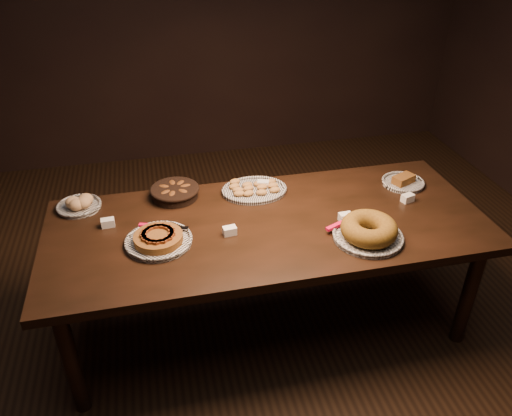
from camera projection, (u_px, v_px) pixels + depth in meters
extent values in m
plane|color=black|center=(267.00, 322.00, 3.12)|extent=(5.00, 5.00, 0.00)
cube|color=black|center=(269.00, 226.00, 2.74)|extent=(2.40, 1.00, 0.05)
cylinder|color=black|center=(71.00, 360.00, 2.42)|extent=(0.08, 0.08, 0.70)
cylinder|color=black|center=(469.00, 294.00, 2.82)|extent=(0.08, 0.08, 0.70)
cylinder|color=black|center=(82.00, 265.00, 3.05)|extent=(0.08, 0.08, 0.70)
cylinder|color=black|center=(406.00, 221.00, 3.45)|extent=(0.08, 0.08, 0.70)
torus|color=white|center=(159.00, 240.00, 2.55)|extent=(0.35, 0.35, 0.02)
cylinder|color=#542A10|center=(158.00, 238.00, 2.54)|extent=(0.30, 0.30, 0.04)
cube|color=#4E1D0D|center=(171.00, 230.00, 2.55)|extent=(0.04, 0.09, 0.01)
cube|color=#4E1D0D|center=(167.00, 228.00, 2.58)|extent=(0.07, 0.08, 0.01)
cube|color=#4E1D0D|center=(162.00, 226.00, 2.59)|extent=(0.09, 0.06, 0.01)
cube|color=#4E1D0D|center=(156.00, 227.00, 2.58)|extent=(0.09, 0.03, 0.01)
cube|color=#4E1D0D|center=(150.00, 228.00, 2.57)|extent=(0.08, 0.07, 0.01)
cube|color=#4E1D0D|center=(146.00, 232.00, 2.55)|extent=(0.06, 0.09, 0.01)
cube|color=#4E1D0D|center=(144.00, 235.00, 2.52)|extent=(0.03, 0.09, 0.01)
cube|color=#4E1D0D|center=(146.00, 239.00, 2.49)|extent=(0.06, 0.09, 0.01)
cube|color=#4E1D0D|center=(150.00, 241.00, 2.48)|extent=(0.08, 0.07, 0.01)
cube|color=#4E1D0D|center=(157.00, 242.00, 2.47)|extent=(0.09, 0.04, 0.01)
cube|color=#4E1D0D|center=(163.00, 240.00, 2.48)|extent=(0.09, 0.05, 0.01)
cube|color=#4E1D0D|center=(168.00, 238.00, 2.50)|extent=(0.08, 0.08, 0.01)
cube|color=#4E1D0D|center=(171.00, 234.00, 2.53)|extent=(0.05, 0.09, 0.01)
cube|color=#F00C40|center=(150.00, 226.00, 2.64)|extent=(0.12, 0.06, 0.02)
cube|color=silver|center=(174.00, 228.00, 2.63)|extent=(0.15, 0.08, 0.00)
torus|color=black|center=(254.00, 189.00, 2.99)|extent=(0.32, 0.32, 0.02)
ellipsoid|color=#925A2A|center=(239.00, 193.00, 2.93)|extent=(0.07, 0.05, 0.03)
ellipsoid|color=#925A2A|center=(249.00, 193.00, 2.93)|extent=(0.08, 0.06, 0.03)
ellipsoid|color=#925A2A|center=(262.00, 192.00, 2.94)|extent=(0.07, 0.05, 0.03)
ellipsoid|color=#925A2A|center=(275.00, 190.00, 2.97)|extent=(0.07, 0.05, 0.03)
ellipsoid|color=#925A2A|center=(238.00, 190.00, 2.97)|extent=(0.07, 0.06, 0.03)
ellipsoid|color=#925A2A|center=(248.00, 188.00, 2.98)|extent=(0.08, 0.06, 0.03)
ellipsoid|color=#925A2A|center=(262.00, 187.00, 3.00)|extent=(0.07, 0.05, 0.03)
ellipsoid|color=#925A2A|center=(273.00, 185.00, 3.01)|extent=(0.07, 0.04, 0.03)
ellipsoid|color=#925A2A|center=(234.00, 186.00, 3.00)|extent=(0.08, 0.06, 0.03)
ellipsoid|color=#925A2A|center=(247.00, 185.00, 3.02)|extent=(0.08, 0.06, 0.03)
ellipsoid|color=#925A2A|center=(259.00, 184.00, 3.03)|extent=(0.07, 0.04, 0.03)
ellipsoid|color=#925A2A|center=(271.00, 181.00, 3.05)|extent=(0.07, 0.05, 0.03)
ellipsoid|color=#925A2A|center=(235.00, 181.00, 3.05)|extent=(0.08, 0.06, 0.03)
torus|color=black|center=(368.00, 235.00, 2.58)|extent=(0.37, 0.37, 0.02)
torus|color=brown|center=(369.00, 229.00, 2.56)|extent=(0.39, 0.39, 0.10)
cube|color=#F00C40|center=(335.00, 226.00, 2.64)|extent=(0.12, 0.07, 0.02)
cube|color=silver|center=(352.00, 218.00, 2.71)|extent=(0.15, 0.09, 0.00)
cylinder|color=black|center=(175.00, 192.00, 2.93)|extent=(0.27, 0.27, 0.07)
torus|color=black|center=(175.00, 189.00, 2.92)|extent=(0.29, 0.29, 0.02)
ellipsoid|color=#38200B|center=(186.00, 187.00, 2.94)|extent=(0.09, 0.06, 0.04)
ellipsoid|color=#38200B|center=(181.00, 185.00, 2.97)|extent=(0.09, 0.10, 0.04)
ellipsoid|color=#38200B|center=(172.00, 184.00, 2.97)|extent=(0.06, 0.09, 0.04)
ellipsoid|color=#38200B|center=(164.00, 188.00, 2.94)|extent=(0.10, 0.08, 0.04)
ellipsoid|color=#38200B|center=(166.00, 194.00, 2.88)|extent=(0.10, 0.09, 0.04)
ellipsoid|color=#38200B|center=(172.00, 195.00, 2.86)|extent=(0.07, 0.10, 0.04)
ellipsoid|color=#38200B|center=(183.00, 193.00, 2.89)|extent=(0.09, 0.10, 0.04)
torus|color=white|center=(79.00, 205.00, 2.84)|extent=(0.25, 0.25, 0.02)
ellipsoid|color=#A5794C|center=(73.00, 202.00, 2.81)|extent=(0.08, 0.08, 0.07)
ellipsoid|color=#A5794C|center=(86.00, 199.00, 2.84)|extent=(0.08, 0.08, 0.07)
ellipsoid|color=#A5794C|center=(76.00, 205.00, 2.79)|extent=(0.08, 0.08, 0.07)
ellipsoid|color=#A5794C|center=(83.00, 203.00, 2.81)|extent=(0.08, 0.08, 0.07)
torus|color=black|center=(403.00, 181.00, 3.07)|extent=(0.26, 0.26, 0.02)
cube|color=#542A10|center=(404.00, 179.00, 3.06)|extent=(0.15, 0.12, 0.05)
cube|color=white|center=(230.00, 231.00, 2.62)|extent=(0.08, 0.05, 0.04)
cube|color=white|center=(263.00, 184.00, 3.04)|extent=(0.08, 0.06, 0.04)
cube|color=white|center=(345.00, 217.00, 2.73)|extent=(0.07, 0.05, 0.04)
cube|color=white|center=(108.00, 223.00, 2.68)|extent=(0.07, 0.05, 0.04)
cube|color=white|center=(408.00, 198.00, 2.90)|extent=(0.08, 0.06, 0.04)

